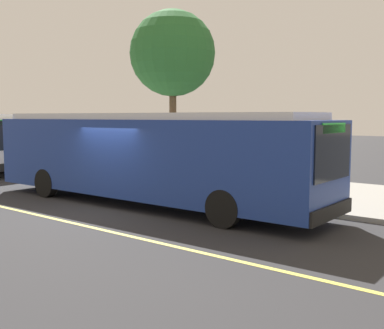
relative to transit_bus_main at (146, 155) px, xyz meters
name	(u,v)px	position (x,y,z in m)	size (l,w,h in m)	color
ground_plane	(116,208)	(-0.31, -1.01, -1.62)	(120.00, 120.00, 0.00)	#2B2B2D
sidewalk_curb	(226,184)	(-0.31, 4.99, -1.54)	(44.00, 6.40, 0.15)	gray
lane_stripe_center	(56,219)	(-0.31, -3.21, -1.61)	(36.00, 0.14, 0.01)	#E0D64C
transit_bus_main	(146,155)	(0.00, 0.00, 0.00)	(12.57, 2.80, 2.95)	navy
bus_shelter	(241,139)	(0.19, 5.32, 0.30)	(2.90, 1.60, 2.48)	#333338
waiting_bench	(242,170)	(0.16, 5.44, -0.99)	(1.60, 0.48, 0.95)	brown
route_sign_post	(282,145)	(3.52, 2.57, 0.34)	(0.44, 0.08, 2.80)	#333338
pedestrian_commuter	(226,165)	(1.05, 3.02, -0.50)	(0.24, 0.40, 1.69)	#282D47
street_tree_near_shelter	(173,54)	(-5.31, 7.37, 4.36)	(4.32, 4.32, 8.02)	brown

